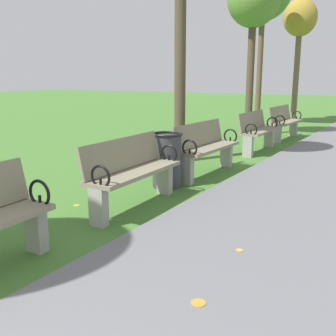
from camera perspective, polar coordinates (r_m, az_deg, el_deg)
park_bench_3 at (r=5.08m, az=-5.22°, el=-0.42°), size 0.53×1.62×0.90m
park_bench_4 at (r=6.84m, az=5.47°, el=3.03°), size 0.50×1.61×0.90m
park_bench_5 at (r=9.20m, az=12.73°, el=5.32°), size 0.51×1.61×0.90m
park_bench_6 at (r=11.23m, az=16.40°, el=6.44°), size 0.50×1.61×0.90m
tree_3 at (r=11.77m, az=12.22°, el=22.45°), size 1.42×1.42×4.53m
tree_5 at (r=16.25m, az=18.46°, el=19.35°), size 1.22×1.22×4.46m
trash_bin at (r=6.04m, az=-0.16°, el=1.18°), size 0.48×0.48×0.84m
scattered_leaves at (r=6.37m, az=4.49°, el=-2.05°), size 4.78×14.12×0.02m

